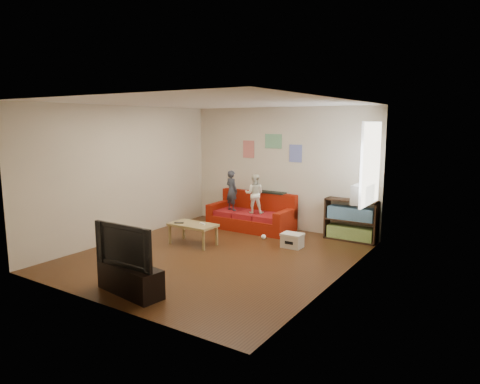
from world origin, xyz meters
The scene contains 17 objects.
room_shell centered at (0.00, 0.00, 1.35)m, with size 4.52×5.02×2.72m.
sofa centered at (-0.48, 2.06, 0.28)m, with size 1.89×0.87×0.83m.
child_a centered at (-0.93, 1.90, 0.85)m, with size 0.33×0.22×0.91m, color #30343E.
child_b centered at (-0.33, 1.90, 0.83)m, with size 0.42×0.33×0.86m, color white.
coffee_table centered at (-0.79, 0.34, 0.36)m, with size 0.93×0.51×0.42m.
remote centered at (-1.04, 0.22, 0.43)m, with size 0.18×0.05×0.02m, color black.
game_controller centered at (-0.59, 0.39, 0.43)m, with size 0.14×0.04×0.03m, color white.
bookshelf centered at (1.70, 2.30, 0.37)m, with size 1.05×0.31×0.84m.
window centered at (2.22, 1.65, 1.64)m, with size 0.04×1.08×1.48m, color white.
ac_unit centered at (2.10, 1.65, 1.08)m, with size 0.28×0.55×0.35m, color #B7B2A3.
artwork_left centered at (-0.85, 2.48, 1.75)m, with size 0.30×0.01×0.40m, color #D87266.
artwork_center centered at (-0.20, 2.48, 1.95)m, with size 0.42×0.01×0.32m, color #72B27F.
artwork_right centered at (0.35, 2.48, 1.70)m, with size 0.30×0.01×0.38m, color #727FCC.
file_box centered at (0.93, 1.21, 0.14)m, with size 0.40×0.30×0.27m.
tv_stand centered at (0.00, -2.03, 0.20)m, with size 1.08×0.36×0.41m, color black.
television centered at (0.00, -2.03, 0.71)m, with size 1.04×0.14×0.60m, color black.
tissue centered at (0.18, 1.41, 0.05)m, with size 0.10×0.10×0.10m, color silver.
Camera 1 is at (4.38, -5.98, 2.37)m, focal length 32.00 mm.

